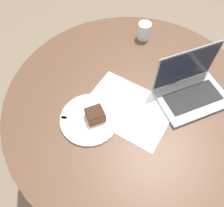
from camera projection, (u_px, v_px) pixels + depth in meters
The scene contains 9 objects.
ground_plane at pixel (125, 152), 1.71m from camera, with size 12.00×12.00×0.00m, color #6B5B4C.
dining_table at pixel (131, 111), 1.17m from camera, with size 1.25×1.25×0.77m.
paper_document at pixel (128, 108), 1.02m from camera, with size 0.44×0.35×0.00m.
plate at pixel (90, 119), 0.99m from camera, with size 0.27×0.27×0.01m.
cake_slice at pixel (95, 115), 0.96m from camera, with size 0.10×0.10×0.05m.
fork at pixel (76, 119), 0.98m from camera, with size 0.15×0.11×0.00m.
coffee_glass at pixel (175, 68), 1.09m from camera, with size 0.07×0.07×0.10m.
water_glass at pixel (144, 31), 1.25m from camera, with size 0.07×0.07×0.09m.
laptop at pixel (191, 90), 1.03m from camera, with size 0.34×0.39×0.22m.
Camera 1 is at (0.32, -0.51, 1.65)m, focal length 35.00 mm.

